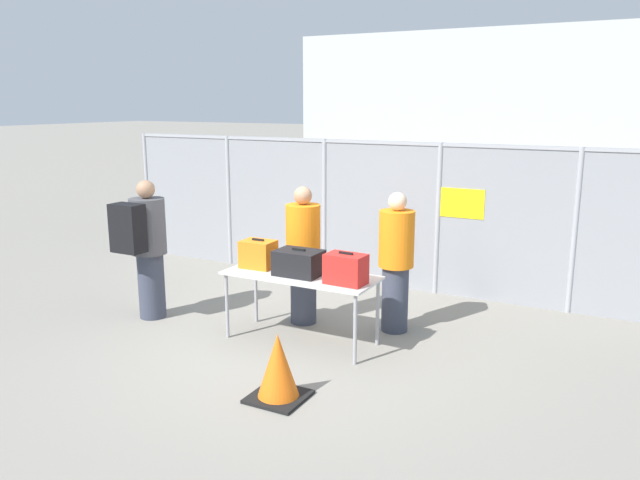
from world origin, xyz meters
The scene contains 12 objects.
ground_plane centered at (0.00, 0.00, 0.00)m, with size 120.00×120.00×0.00m, color gray.
fence_section centered at (0.01, 2.61, 1.11)m, with size 8.92×0.07×2.12m.
inspection_table centered at (0.11, 0.14, 0.72)m, with size 1.73×0.71×0.79m.
suitcase_orange centered at (-0.46, 0.16, 0.95)m, with size 0.38×0.29×0.34m.
suitcase_black centered at (0.10, 0.11, 0.93)m, with size 0.50×0.36×0.30m.
suitcase_red centered at (0.71, 0.04, 0.95)m, with size 0.43×0.29×0.34m.
traveler_hooded centered at (-1.95, -0.09, 0.95)m, with size 0.43×0.66×1.73m.
security_worker_near centered at (-0.17, 0.70, 0.87)m, with size 0.42×0.42×1.68m.
security_worker_far centered at (0.92, 0.96, 0.85)m, with size 0.41×0.41×1.65m.
utility_trailer centered at (2.08, 3.98, 0.43)m, with size 4.28×2.32×0.72m.
distant_hangar centered at (-3.92, 26.73, 2.83)m, with size 15.82×10.76×5.66m.
traffic_cone centered at (0.62, -1.17, 0.29)m, with size 0.50×0.50×0.62m.
Camera 1 is at (3.42, -5.64, 2.66)m, focal length 35.00 mm.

